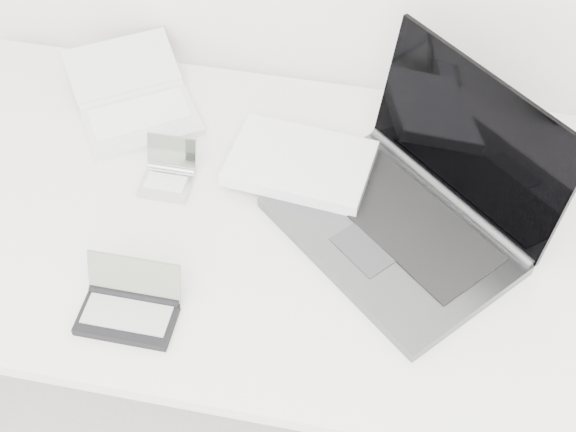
% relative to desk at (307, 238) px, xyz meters
% --- Properties ---
extents(desk, '(1.60, 0.80, 0.73)m').
position_rel_desk_xyz_m(desk, '(0.00, 0.00, 0.00)').
color(desk, white).
rests_on(desk, ground).
extents(laptop_large, '(0.63, 0.54, 0.29)m').
position_rel_desk_xyz_m(laptop_large, '(0.14, 0.05, 0.09)').
color(laptop_large, '#525557').
rests_on(laptop_large, desk).
extents(netbook_open_white, '(0.35, 0.37, 0.07)m').
position_rel_desk_xyz_m(netbook_open_white, '(-0.41, 0.23, 0.06)').
color(netbook_open_white, silver).
rests_on(netbook_open_white, desk).
extents(pda_silver, '(0.10, 0.10, 0.08)m').
position_rel_desk_xyz_m(pda_silver, '(-0.29, 0.05, 0.06)').
color(pda_silver, silver).
rests_on(pda_silver, desk).
extents(palmtop_charcoal, '(0.17, 0.12, 0.09)m').
position_rel_desk_xyz_m(palmtop_charcoal, '(-0.26, -0.26, 0.06)').
color(palmtop_charcoal, black).
rests_on(palmtop_charcoal, desk).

